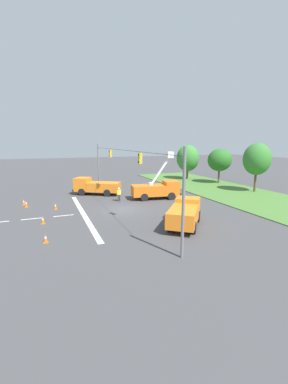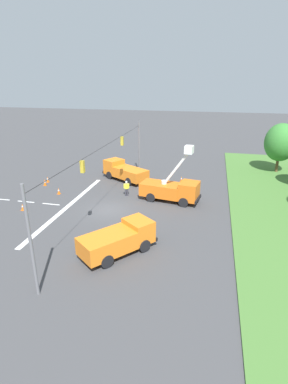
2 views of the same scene
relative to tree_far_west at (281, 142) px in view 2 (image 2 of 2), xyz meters
The scene contains 13 objects.
ground_plane 26.25m from the tree_far_west, 46.72° to the right, with size 200.00×200.00×0.00m, color #424244.
lane_markings 30.76m from the tree_far_west, 54.35° to the right, with size 17.60×15.25×0.01m.
signal_gantry 25.91m from the tree_far_west, 46.70° to the right, with size 26.20×0.33×7.20m.
tree_far_west is the anchor object (origin of this frame).
utility_truck_bucket_lift 19.28m from the tree_far_west, 42.97° to the right, with size 3.40×6.66×6.21m.
utility_truck_support_near 21.86m from the tree_far_west, 67.79° to the right, with size 5.37×6.80×2.39m.
utility_truck_support_far 29.65m from the tree_far_west, 31.42° to the right, with size 6.03×5.48×2.22m.
road_worker 22.90m from the tree_far_west, 53.18° to the right, with size 0.38×0.61×1.77m.
traffic_cone_foreground_left 33.91m from the tree_far_west, 54.03° to the right, with size 0.36×0.36×0.73m.
traffic_cone_mid_left 31.68m from the tree_far_west, 68.99° to the right, with size 0.36×0.36×0.74m.
traffic_cone_mid_right 15.07m from the tree_far_west, 60.40° to the right, with size 0.36×0.36×0.72m.
traffic_cone_near_bucket 30.11m from the tree_far_west, 60.22° to the right, with size 0.36×0.36×0.77m.
traffic_cone_lane_edge_a 31.84m from the tree_far_west, 66.66° to the right, with size 0.36×0.36×0.83m.
Camera 2 is at (26.20, 9.77, 12.45)m, focal length 28.00 mm.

